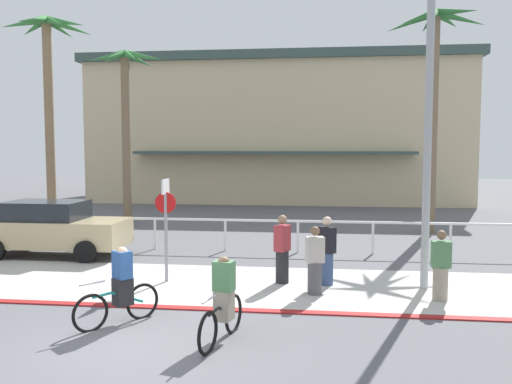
{
  "coord_description": "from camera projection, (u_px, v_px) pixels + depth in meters",
  "views": [
    {
      "loc": [
        3.11,
        -8.63,
        3.37
      ],
      "look_at": [
        1.31,
        6.0,
        2.12
      ],
      "focal_mm": 38.34,
      "sensor_mm": 36.0,
      "label": 1
    }
  ],
  "objects": [
    {
      "name": "ground_plane",
      "position": [
        233.0,
        243.0,
        19.08
      ],
      "size": [
        80.0,
        80.0,
        0.0
      ],
      "primitive_type": "plane",
      "color": "#5B5B60"
    },
    {
      "name": "sidewalk_strip",
      "position": [
        194.0,
        284.0,
        13.35
      ],
      "size": [
        44.0,
        4.0,
        0.02
      ],
      "primitive_type": "cube",
      "color": "beige",
      "rests_on": "ground"
    },
    {
      "name": "curb_paint",
      "position": [
        171.0,
        307.0,
        11.37
      ],
      "size": [
        44.0,
        0.24,
        0.03
      ],
      "primitive_type": "cube",
      "color": "maroon",
      "rests_on": "ground"
    },
    {
      "name": "building_backdrop",
      "position": [
        281.0,
        131.0,
        35.92
      ],
      "size": [
        22.85,
        12.28,
        8.7
      ],
      "color": "beige",
      "rests_on": "ground"
    },
    {
      "name": "rail_fence",
      "position": [
        225.0,
        225.0,
        17.53
      ],
      "size": [
        18.74,
        0.08,
        1.04
      ],
      "color": "white",
      "rests_on": "ground"
    },
    {
      "name": "stop_sign_bike_lane",
      "position": [
        166.0,
        215.0,
        13.4
      ],
      "size": [
        0.52,
        0.56,
        2.56
      ],
      "color": "gray",
      "rests_on": "ground"
    },
    {
      "name": "streetlight_curb",
      "position": [
        431.0,
        106.0,
        12.27
      ],
      "size": [
        0.24,
        2.54,
        7.5
      ],
      "color": "#9EA0A5",
      "rests_on": "ground"
    },
    {
      "name": "palm_tree_2",
      "position": [
        49.0,
        69.0,
        21.49
      ],
      "size": [
        3.24,
        3.3,
        8.45
      ],
      "color": "#846B4C",
      "rests_on": "ground"
    },
    {
      "name": "palm_tree_3",
      "position": [
        126.0,
        96.0,
        22.97
      ],
      "size": [
        3.12,
        3.09,
        7.38
      ],
      "color": "#756047",
      "rests_on": "ground"
    },
    {
      "name": "palm_tree_4",
      "position": [
        435.0,
        69.0,
        20.71
      ],
      "size": [
        3.67,
        3.06,
        8.53
      ],
      "color": "#756047",
      "rests_on": "ground"
    },
    {
      "name": "car_tan_1",
      "position": [
        52.0,
        228.0,
        16.71
      ],
      "size": [
        4.4,
        2.02,
        1.69
      ],
      "color": "tan",
      "rests_on": "ground"
    },
    {
      "name": "cyclist_teal_0",
      "position": [
        120.0,
        288.0,
        10.33
      ],
      "size": [
        1.19,
        1.45,
        1.5
      ],
      "color": "black",
      "rests_on": "ground"
    },
    {
      "name": "cyclist_black_1",
      "position": [
        223.0,
        301.0,
        9.43
      ],
      "size": [
        0.47,
        1.79,
        1.5
      ],
      "color": "black",
      "rests_on": "ground"
    },
    {
      "name": "pedestrian_0",
      "position": [
        315.0,
        264.0,
        12.32
      ],
      "size": [
        0.45,
        0.39,
        1.57
      ],
      "color": "#4C4C51",
      "rests_on": "ground"
    },
    {
      "name": "pedestrian_1",
      "position": [
        282.0,
        252.0,
        13.33
      ],
      "size": [
        0.43,
        0.47,
        1.7
      ],
      "color": "#232326",
      "rests_on": "ground"
    },
    {
      "name": "pedestrian_2",
      "position": [
        327.0,
        254.0,
        13.16
      ],
      "size": [
        0.46,
        0.47,
        1.68
      ],
      "color": "#384C7A",
      "rests_on": "ground"
    },
    {
      "name": "pedestrian_3",
      "position": [
        441.0,
        269.0,
        11.84
      ],
      "size": [
        0.4,
        0.32,
        1.55
      ],
      "color": "gray",
      "rests_on": "ground"
    }
  ]
}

